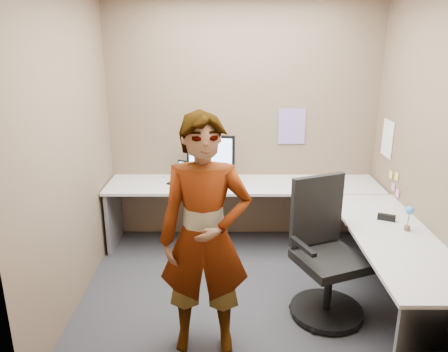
{
  "coord_description": "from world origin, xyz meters",
  "views": [
    {
      "loc": [
        -0.2,
        -3.53,
        2.27
      ],
      "look_at": [
        -0.21,
        0.25,
        1.05
      ],
      "focal_mm": 35.0,
      "sensor_mm": 36.0,
      "label": 1
    }
  ],
  "objects_px": {
    "desk": "(290,217)",
    "monitor": "(211,154)",
    "office_chair": "(325,262)",
    "person": "(205,238)"
  },
  "relations": [
    {
      "from": "desk",
      "to": "monitor",
      "type": "distance_m",
      "value": 1.07
    },
    {
      "from": "desk",
      "to": "office_chair",
      "type": "xyz_separation_m",
      "value": [
        0.2,
        -0.67,
        -0.12
      ]
    },
    {
      "from": "monitor",
      "to": "person",
      "type": "distance_m",
      "value": 1.65
    },
    {
      "from": "desk",
      "to": "monitor",
      "type": "bearing_deg",
      "value": 145.7
    },
    {
      "from": "person",
      "to": "monitor",
      "type": "bearing_deg",
      "value": 90.26
    },
    {
      "from": "office_chair",
      "to": "person",
      "type": "xyz_separation_m",
      "value": [
        -0.98,
        -0.43,
        0.43
      ]
    },
    {
      "from": "desk",
      "to": "monitor",
      "type": "xyz_separation_m",
      "value": [
        -0.79,
        0.54,
        0.49
      ]
    },
    {
      "from": "desk",
      "to": "office_chair",
      "type": "relative_size",
      "value": 2.58
    },
    {
      "from": "desk",
      "to": "office_chair",
      "type": "distance_m",
      "value": 0.71
    },
    {
      "from": "office_chair",
      "to": "desk",
      "type": "bearing_deg",
      "value": 84.52
    }
  ]
}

